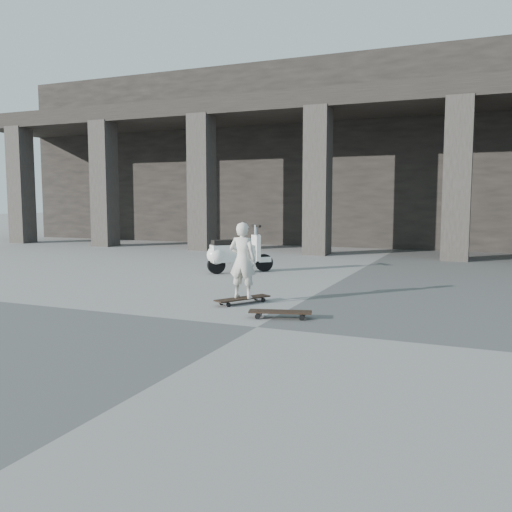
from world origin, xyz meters
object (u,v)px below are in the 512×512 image
at_px(longboard, 243,299).
at_px(scooter, 229,254).
at_px(child, 243,260).
at_px(skateboard_spare, 280,313).

bearing_deg(longboard, scooter, 59.82).
xyz_separation_m(child, scooter, (-1.60, 2.87, -0.24)).
relative_size(skateboard_spare, scooter, 0.74).
relative_size(longboard, scooter, 0.77).
bearing_deg(scooter, longboard, -104.76).
relative_size(longboard, child, 0.78).
height_order(skateboard_spare, child, child).
xyz_separation_m(longboard, skateboard_spare, (0.85, -0.71, 0.00)).
distance_m(longboard, scooter, 3.30).
distance_m(longboard, skateboard_spare, 1.10).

